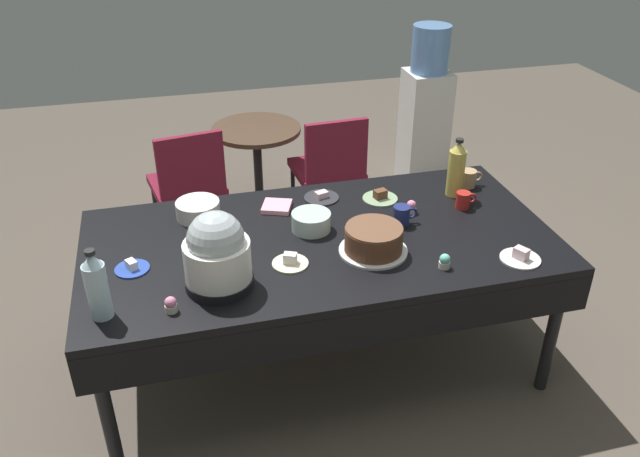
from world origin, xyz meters
TOP-DOWN VIEW (x-y plane):
  - ground at (0.00, 0.00)m, footprint 9.00×9.00m
  - potluck_table at (0.00, 0.00)m, footprint 2.20×1.10m
  - frosted_layer_cake at (0.20, -0.18)m, footprint 0.31×0.31m
  - slow_cooker at (-0.50, -0.27)m, footprint 0.29×0.29m
  - glass_salad_bowl at (-0.02, 0.09)m, footprint 0.19×0.19m
  - ceramic_snack_bowl at (-0.53, 0.34)m, footprint 0.22×0.22m
  - dessert_plate_charcoal at (0.11, 0.38)m, footprint 0.18×0.18m
  - dessert_plate_cobalt at (-0.86, -0.06)m, footprint 0.15×0.15m
  - dessert_plate_cream at (-0.18, -0.19)m, footprint 0.16×0.16m
  - dessert_plate_sage at (0.40, 0.30)m, footprint 0.18×0.18m
  - dessert_plate_white at (0.82, -0.40)m, footprint 0.18×0.18m
  - cupcake_mint at (-0.71, -0.40)m, footprint 0.05×0.05m
  - cupcake_rose at (0.46, -0.38)m, footprint 0.05×0.05m
  - cupcake_vanilla at (0.50, 0.12)m, footprint 0.05×0.05m
  - soda_bottle_water at (-0.97, -0.36)m, footprint 0.09×0.09m
  - soda_bottle_ginger_ale at (0.80, 0.25)m, footprint 0.09×0.09m
  - coffee_mug_red at (0.78, 0.11)m, footprint 0.11×0.07m
  - coffee_mug_navy at (0.42, 0.03)m, footprint 0.12×0.08m
  - coffee_mug_tan at (0.91, 0.33)m, footprint 0.13×0.09m
  - paper_napkin_stack at (-0.14, 0.33)m, footprint 0.18×0.18m
  - maroon_chair_left at (-0.54, 1.31)m, footprint 0.51×0.51m
  - maroon_chair_right at (0.40, 1.31)m, footprint 0.47×0.47m
  - round_cafe_table at (-0.05, 1.53)m, footprint 0.60×0.60m
  - water_cooler at (1.31, 1.87)m, footprint 0.32×0.32m

SIDE VIEW (x-z plane):
  - ground at x=0.00m, z-range 0.00..0.00m
  - maroon_chair_left at x=-0.54m, z-range 0.07..0.92m
  - maroon_chair_right at x=0.40m, z-range 0.07..0.92m
  - round_cafe_table at x=-0.05m, z-range 0.14..0.86m
  - water_cooler at x=1.31m, z-range -0.03..1.21m
  - potluck_table at x=0.00m, z-range 0.31..1.06m
  - dessert_plate_charcoal at x=0.11m, z-range 0.74..0.78m
  - dessert_plate_cobalt at x=-0.86m, z-range 0.74..0.78m
  - paper_napkin_stack at x=-0.14m, z-range 0.75..0.77m
  - dessert_plate_sage at x=0.40m, z-range 0.74..0.79m
  - dessert_plate_cream at x=-0.18m, z-range 0.74..0.79m
  - dessert_plate_white at x=0.82m, z-range 0.74..0.79m
  - cupcake_mint at x=-0.71m, z-range 0.75..0.82m
  - cupcake_rose at x=0.46m, z-range 0.75..0.82m
  - cupcake_vanilla at x=0.50m, z-range 0.75..0.82m
  - ceramic_snack_bowl at x=-0.53m, z-range 0.75..0.83m
  - coffee_mug_red at x=0.78m, z-range 0.75..0.84m
  - glass_salad_bowl at x=-0.02m, z-range 0.75..0.84m
  - coffee_mug_tan at x=0.91m, z-range 0.75..0.84m
  - coffee_mug_navy at x=0.42m, z-range 0.75..0.84m
  - frosted_layer_cake at x=0.20m, z-range 0.75..0.88m
  - soda_bottle_water at x=-0.97m, z-range 0.74..1.04m
  - soda_bottle_ginger_ale at x=0.80m, z-range 0.74..1.05m
  - slow_cooker at x=-0.50m, z-range 0.74..1.08m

